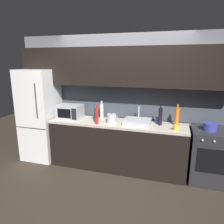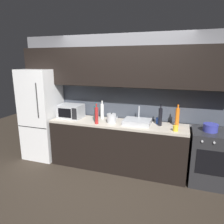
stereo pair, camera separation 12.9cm
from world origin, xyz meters
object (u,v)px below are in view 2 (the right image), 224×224
Objects in this scene: mug_yellow at (176,128)px; mug_clear at (111,117)px; wine_bottle_white at (102,111)px; microwave at (71,111)px; refrigerator at (42,114)px; kettle at (112,118)px; oven_range at (209,157)px; mug_blue at (158,121)px; wine_bottle_teal at (96,113)px; wine_bottle_red at (96,115)px; cooking_pot at (210,128)px; wine_bottle_orange at (177,117)px; wine_bottle_dark at (160,117)px.

mug_yellow is 0.96× the size of mug_clear.
wine_bottle_white is 1.44m from mug_yellow.
microwave is at bearing 174.96° from mug_yellow.
refrigerator is 1.55m from kettle.
oven_range is 0.77m from mug_yellow.
mug_yellow is 0.46m from mug_blue.
kettle reaches higher than mug_clear.
wine_bottle_white is at bearing 7.66° from refrigerator.
wine_bottle_teal is 0.33m from mug_clear.
microwave is 1.24× the size of wine_bottle_red.
mug_yellow is at bearing -3.37° from refrigerator.
kettle reaches higher than mug_blue.
cooking_pot is (0.53, 0.16, 0.02)m from mug_yellow.
mug_yellow is at bearing -92.14° from wine_bottle_orange.
wine_bottle_white is (-0.27, 0.22, 0.07)m from kettle.
wine_bottle_white is 1.94m from cooking_pot.
mug_blue reaches higher than mug_clear.
wine_bottle_dark is at bearing 175.93° from oven_range.
wine_bottle_dark is at bearing 141.33° from mug_yellow.
microwave is at bearing -178.69° from wine_bottle_dark.
kettle is 1.15m from wine_bottle_orange.
wine_bottle_orange reaches higher than mug_blue.
mug_clear is (-1.21, 0.04, -0.12)m from wine_bottle_orange.
wine_bottle_red is at bearing -167.13° from wine_bottle_dark.
kettle is 0.53× the size of wine_bottle_orange.
wine_bottle_white is at bearing 95.29° from wine_bottle_red.
wine_bottle_red is (-1.10, -0.25, -0.00)m from wine_bottle_dark.
wine_bottle_teal is (-0.03, -0.22, 0.00)m from wine_bottle_white.
wine_bottle_dark is 0.98× the size of wine_bottle_orange.
microwave is 0.62m from wine_bottle_white.
wine_bottle_red is (1.32, -0.19, 0.13)m from refrigerator.
oven_range is at bearing -11.98° from wine_bottle_orange.
microwave is at bearing -170.01° from mug_clear.
cooking_pot is (3.21, 0.00, 0.04)m from refrigerator.
microwave is 0.88m from kettle.
refrigerator is 2.05× the size of oven_range.
wine_bottle_teal is at bearing -179.30° from kettle.
refrigerator is 19.98× the size of mug_clear.
wine_bottle_dark is at bearing 175.87° from cooking_pot.
mug_clear is at bearing 174.82° from oven_range.
cooking_pot is (1.66, 0.05, -0.02)m from kettle.
microwave is (-2.56, 0.02, 0.58)m from oven_range.
kettle is 0.31m from wine_bottle_teal.
wine_bottle_dark reaches higher than wine_bottle_red.
kettle is (1.55, -0.05, 0.06)m from refrigerator.
kettle is 0.54× the size of wine_bottle_dark.
wine_bottle_red is 1.37m from mug_yellow.
cooking_pot is at bearing 1.60° from kettle.
wine_bottle_white reaches higher than mug_blue.
refrigerator reaches higher than microwave.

